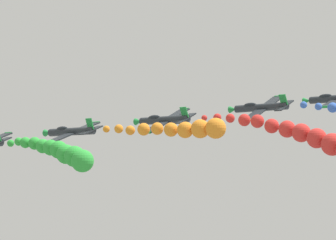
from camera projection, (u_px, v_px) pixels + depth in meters
name	position (u px, v px, depth m)	size (l,w,h in m)	color
smoke_trail_lead	(63.00, 153.00, 93.55)	(3.15, 16.84, 4.60)	green
airplane_left_inner	(71.00, 131.00, 107.96)	(9.12, 10.35, 3.58)	#23282D
smoke_trail_left_inner	(185.00, 129.00, 95.78)	(3.72, 18.84, 2.58)	orange
airplane_right_inner	(163.00, 120.00, 110.69)	(8.85, 10.35, 4.28)	#23282D
smoke_trail_right_inner	(319.00, 141.00, 91.64)	(5.23, 27.49, 8.02)	red
airplane_left_outer	(260.00, 107.00, 112.43)	(8.76, 10.35, 4.49)	#23282D
airplane_right_outer	(336.00, 98.00, 115.42)	(9.17, 10.35, 3.50)	#23282D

